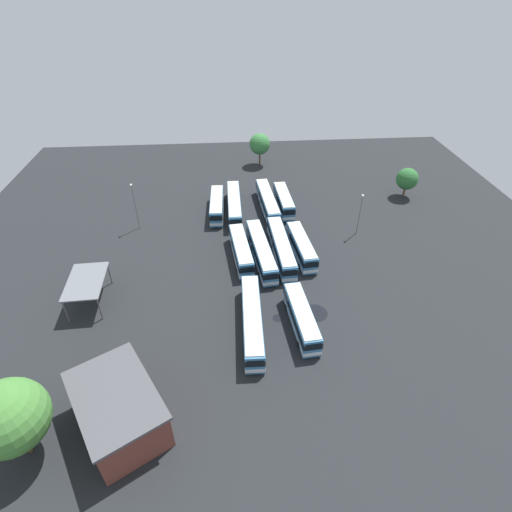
% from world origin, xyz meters
% --- Properties ---
extents(ground_plane, '(114.13, 114.13, 0.00)m').
position_xyz_m(ground_plane, '(0.00, 0.00, 0.00)').
color(ground_plane, black).
extents(bus_row0_slot0, '(12.46, 2.87, 3.42)m').
position_xyz_m(bus_row0_slot0, '(-16.36, -7.73, 1.81)').
color(bus_row0_slot0, teal).
rests_on(bus_row0_slot0, ground_plane).
extents(bus_row0_slot1, '(16.08, 2.69, 3.42)m').
position_xyz_m(bus_row0_slot1, '(-16.49, -4.15, 1.81)').
color(bus_row0_slot1, teal).
rests_on(bus_row0_slot1, ground_plane).
extents(bus_row0_slot3, '(16.21, 3.77, 3.42)m').
position_xyz_m(bus_row0_slot3, '(-17.06, 2.83, 1.81)').
color(bus_row0_slot3, teal).
rests_on(bus_row0_slot3, ground_plane).
extents(bus_row0_slot4, '(11.99, 3.16, 3.42)m').
position_xyz_m(bus_row0_slot4, '(-17.23, 6.29, 1.81)').
color(bus_row0_slot4, teal).
rests_on(bus_row0_slot4, ground_plane).
extents(bus_row1_slot1, '(12.92, 3.94, 3.42)m').
position_xyz_m(bus_row1_slot1, '(-0.07, -3.52, 1.81)').
color(bus_row1_slot1, teal).
rests_on(bus_row1_slot1, ground_plane).
extents(bus_row1_slot2, '(16.25, 4.37, 3.42)m').
position_xyz_m(bus_row1_slot2, '(0.29, -0.06, 1.81)').
color(bus_row1_slot2, teal).
rests_on(bus_row1_slot2, ground_plane).
extents(bus_row1_slot3, '(16.17, 3.42, 3.42)m').
position_xyz_m(bus_row1_slot3, '(-0.44, 3.55, 1.81)').
color(bus_row1_slot3, teal).
rests_on(bus_row1_slot3, ground_plane).
extents(bus_row1_slot4, '(12.44, 3.76, 3.42)m').
position_xyz_m(bus_row1_slot4, '(-0.32, 7.12, 1.81)').
color(bus_row1_slot4, teal).
rests_on(bus_row1_slot4, ground_plane).
extents(bus_row2_slot1, '(16.11, 2.95, 3.42)m').
position_xyz_m(bus_row2_slot1, '(16.79, -2.75, 1.81)').
color(bus_row2_slot1, teal).
rests_on(bus_row2_slot1, ground_plane).
extents(bus_row2_slot3, '(12.03, 3.63, 3.42)m').
position_xyz_m(bus_row2_slot3, '(16.92, 4.18, 1.81)').
color(bus_row2_slot3, teal).
rests_on(bus_row2_slot3, ground_plane).
extents(depot_building, '(14.24, 12.82, 5.56)m').
position_xyz_m(depot_building, '(30.13, -18.20, 2.80)').
color(depot_building, brown).
rests_on(depot_building, ground_plane).
extents(maintenance_shelter, '(8.94, 5.69, 4.14)m').
position_xyz_m(maintenance_shelter, '(9.18, -26.94, 3.90)').
color(maintenance_shelter, slate).
rests_on(maintenance_shelter, ground_plane).
extents(lamp_post_by_building, '(0.56, 0.28, 9.38)m').
position_xyz_m(lamp_post_by_building, '(-11.70, -22.97, 5.11)').
color(lamp_post_by_building, slate).
rests_on(lamp_post_by_building, ground_plane).
extents(lamp_post_near_entrance, '(0.56, 0.28, 8.29)m').
position_xyz_m(lamp_post_near_entrance, '(-6.42, 18.99, 4.56)').
color(lamp_post_near_entrance, slate).
rests_on(lamp_post_near_entrance, ground_plane).
extents(tree_northeast, '(5.21, 5.21, 8.07)m').
position_xyz_m(tree_northeast, '(-40.52, 3.18, 5.45)').
color(tree_northeast, brown).
rests_on(tree_northeast, ground_plane).
extents(tree_northwest, '(7.60, 7.60, 10.17)m').
position_xyz_m(tree_northwest, '(32.54, -27.43, 6.36)').
color(tree_northwest, brown).
rests_on(tree_northwest, ground_plane).
extents(tree_north_edge, '(4.69, 4.69, 6.56)m').
position_xyz_m(tree_north_edge, '(-20.61, 33.74, 4.20)').
color(tree_north_edge, brown).
rests_on(tree_north_edge, ground_plane).
extents(puddle_near_shelter, '(3.74, 3.74, 0.01)m').
position_xyz_m(puddle_near_shelter, '(14.38, 6.81, 0.00)').
color(puddle_near_shelter, black).
rests_on(puddle_near_shelter, ground_plane).
extents(puddle_centre_drain, '(2.88, 2.88, 0.01)m').
position_xyz_m(puddle_centre_drain, '(-8.51, 5.47, 0.00)').
color(puddle_centre_drain, black).
rests_on(puddle_centre_drain, ground_plane).
extents(puddle_between_rows, '(1.62, 1.62, 0.01)m').
position_xyz_m(puddle_between_rows, '(15.00, 1.19, 0.00)').
color(puddle_between_rows, black).
rests_on(puddle_between_rows, ground_plane).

